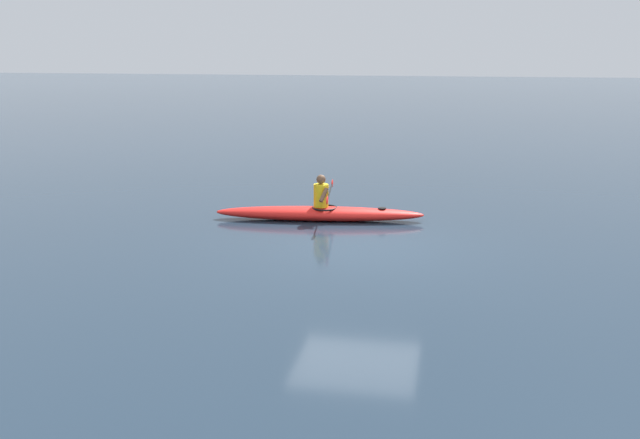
# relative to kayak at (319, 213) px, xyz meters

# --- Properties ---
(ground_plane) EXTENTS (160.00, 160.00, 0.00)m
(ground_plane) POSITION_rel_kayak_xyz_m (-1.18, 2.08, -0.16)
(ground_plane) COLOR #1E2D3D
(kayak) EXTENTS (4.79, 1.20, 0.32)m
(kayak) POSITION_rel_kayak_xyz_m (0.00, 0.00, 0.00)
(kayak) COLOR red
(kayak) RESTS_ON ground
(kayaker) EXTENTS (0.52, 2.33, 0.74)m
(kayaker) POSITION_rel_kayak_xyz_m (-0.06, -0.01, 0.47)
(kayaker) COLOR yellow
(kayaker) RESTS_ON kayak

